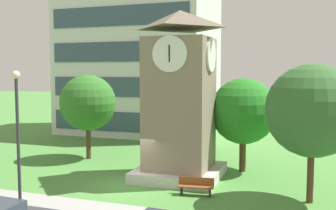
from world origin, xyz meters
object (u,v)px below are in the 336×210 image
at_px(clock_tower, 180,105).
at_px(tree_streetside, 243,111).
at_px(tree_by_building, 312,111).
at_px(street_lamp, 18,126).
at_px(tree_near_tower, 88,103).
at_px(park_bench, 196,186).

distance_m(clock_tower, tree_streetside, 4.26).
height_order(clock_tower, tree_by_building, clock_tower).
relative_size(street_lamp, tree_streetside, 1.08).
relative_size(tree_by_building, tree_streetside, 1.13).
distance_m(street_lamp, tree_near_tower, 10.69).
xyz_separation_m(park_bench, tree_near_tower, (-9.38, 5.43, 3.55)).
xyz_separation_m(tree_by_building, tree_streetside, (-3.88, 4.80, -0.63)).
bearing_deg(street_lamp, park_bench, 36.28).
height_order(street_lamp, tree_by_building, tree_by_building).
bearing_deg(tree_by_building, clock_tower, 163.38).
distance_m(park_bench, street_lamp, 8.98).
bearing_deg(tree_streetside, tree_by_building, -51.02).
height_order(clock_tower, tree_streetside, clock_tower).
height_order(park_bench, tree_streetside, tree_streetside).
bearing_deg(tree_near_tower, clock_tower, -18.79).
distance_m(tree_by_building, tree_near_tower, 15.54).
bearing_deg(park_bench, tree_by_building, 7.30).
relative_size(clock_tower, street_lamp, 1.55).
relative_size(tree_by_building, tree_near_tower, 1.10).
bearing_deg(clock_tower, tree_near_tower, 161.21).
distance_m(park_bench, tree_by_building, 6.73).
bearing_deg(tree_streetside, street_lamp, -128.36).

